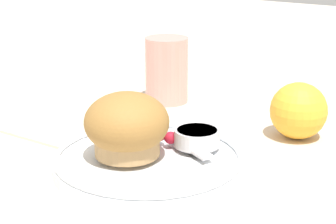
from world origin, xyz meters
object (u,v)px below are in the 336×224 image
Objects in this scene: butter_knife at (173,136)px; orange_fruit at (298,111)px; muffin at (127,126)px; juice_glass at (167,70)px.

butter_knife is 1.95× the size of orange_fruit.
orange_fruit is at bearing 77.99° from butter_knife.
juice_glass is (-0.11, 0.25, -0.00)m from muffin.
juice_glass reaches higher than muffin.
butter_knife is 0.17m from orange_fruit.
butter_knife is at bearing -128.69° from orange_fruit.
orange_fruit is 0.24m from juice_glass.
muffin reaches higher than butter_knife.
muffin is 0.08m from butter_knife.
muffin is 0.66× the size of butter_knife.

